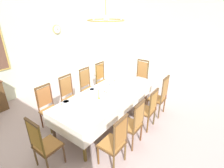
{
  "coord_description": "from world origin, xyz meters",
  "views": [
    {
      "loc": [
        -2.95,
        -2.3,
        2.76
      ],
      "look_at": [
        0.15,
        -0.03,
        1.01
      ],
      "focal_mm": 26.89,
      "sensor_mm": 36.0,
      "label": 1
    }
  ],
  "objects_px": {
    "chair_south_b": "(133,123)",
    "chandelier": "(106,20)",
    "chair_south_a": "(115,141)",
    "chair_north_b": "(70,96)",
    "bowl_far_left": "(122,98)",
    "soup_tureen": "(109,88)",
    "bowl_near_left": "(66,102)",
    "dining_table": "(107,96)",
    "spoon_secondary": "(89,91)",
    "chair_south_d": "(159,96)",
    "candlestick_west": "(99,94)",
    "chair_south_c": "(148,108)",
    "chair_head_east": "(140,78)",
    "chair_north_d": "(103,79)",
    "chair_head_west": "(44,144)",
    "spoon_primary": "(62,104)",
    "bowl_near_right": "(92,90)",
    "mounted_clock": "(57,29)",
    "chair_north_a": "(49,107)",
    "chair_north_c": "(88,87)",
    "candlestick_east": "(114,84)"
  },
  "relations": [
    {
      "from": "chair_head_east",
      "to": "bowl_near_right",
      "type": "xyz_separation_m",
      "value": [
        -1.92,
        0.43,
        0.21
      ]
    },
    {
      "from": "chair_south_c",
      "to": "candlestick_west",
      "type": "distance_m",
      "value": 1.24
    },
    {
      "from": "chair_head_west",
      "to": "chair_north_b",
      "type": "bearing_deg",
      "value": 124.11
    },
    {
      "from": "chair_south_d",
      "to": "bowl_far_left",
      "type": "relative_size",
      "value": 7.47
    },
    {
      "from": "spoon_primary",
      "to": "chandelier",
      "type": "xyz_separation_m",
      "value": [
        1.01,
        -0.5,
        1.74
      ]
    },
    {
      "from": "chandelier",
      "to": "chair_north_b",
      "type": "bearing_deg",
      "value": 110.83
    },
    {
      "from": "bowl_far_left",
      "to": "spoon_primary",
      "type": "height_order",
      "value": "bowl_far_left"
    },
    {
      "from": "spoon_primary",
      "to": "mounted_clock",
      "type": "bearing_deg",
      "value": 56.43
    },
    {
      "from": "candlestick_west",
      "to": "bowl_near_left",
      "type": "xyz_separation_m",
      "value": [
        -0.59,
        0.47,
        -0.11
      ]
    },
    {
      "from": "soup_tureen",
      "to": "bowl_near_left",
      "type": "distance_m",
      "value": 1.11
    },
    {
      "from": "chair_south_b",
      "to": "chandelier",
      "type": "height_order",
      "value": "chandelier"
    },
    {
      "from": "candlestick_west",
      "to": "soup_tureen",
      "type": "bearing_deg",
      "value": 0.0
    },
    {
      "from": "chair_south_c",
      "to": "bowl_near_left",
      "type": "distance_m",
      "value": 1.93
    },
    {
      "from": "chair_north_b",
      "to": "chair_head_east",
      "type": "relative_size",
      "value": 0.94
    },
    {
      "from": "chair_north_a",
      "to": "chair_head_west",
      "type": "xyz_separation_m",
      "value": [
        -0.79,
        -0.99,
        0.01
      ]
    },
    {
      "from": "chair_head_east",
      "to": "chair_south_a",
      "type": "bearing_deg",
      "value": 108.89
    },
    {
      "from": "dining_table",
      "to": "spoon_secondary",
      "type": "bearing_deg",
      "value": 110.78
    },
    {
      "from": "chair_head_west",
      "to": "spoon_secondary",
      "type": "xyz_separation_m",
      "value": [
        1.66,
        0.46,
        0.23
      ]
    },
    {
      "from": "spoon_secondary",
      "to": "chair_north_b",
      "type": "bearing_deg",
      "value": 125.24
    },
    {
      "from": "bowl_near_right",
      "to": "candlestick_east",
      "type": "bearing_deg",
      "value": -47.91
    },
    {
      "from": "chair_south_a",
      "to": "chair_south_b",
      "type": "bearing_deg",
      "value": 0.12
    },
    {
      "from": "chair_south_a",
      "to": "chair_north_d",
      "type": "height_order",
      "value": "chair_north_d"
    },
    {
      "from": "chair_south_c",
      "to": "mounted_clock",
      "type": "height_order",
      "value": "mounted_clock"
    },
    {
      "from": "chair_north_b",
      "to": "bowl_near_left",
      "type": "relative_size",
      "value": 7.05
    },
    {
      "from": "chair_head_west",
      "to": "soup_tureen",
      "type": "xyz_separation_m",
      "value": [
        1.93,
        0.0,
        0.33
      ]
    },
    {
      "from": "chair_south_d",
      "to": "candlestick_west",
      "type": "distance_m",
      "value": 1.72
    },
    {
      "from": "dining_table",
      "to": "chair_head_east",
      "type": "bearing_deg",
      "value": -0.0
    },
    {
      "from": "bowl_near_right",
      "to": "soup_tureen",
      "type": "bearing_deg",
      "value": -67.73
    },
    {
      "from": "chair_south_b",
      "to": "bowl_far_left",
      "type": "xyz_separation_m",
      "value": [
        0.38,
        0.55,
        0.25
      ]
    },
    {
      "from": "chair_south_a",
      "to": "chair_north_b",
      "type": "xyz_separation_m",
      "value": [
        0.67,
        1.98,
        0.01
      ]
    },
    {
      "from": "chair_north_b",
      "to": "spoon_secondary",
      "type": "xyz_separation_m",
      "value": [
        0.2,
        -0.53,
        0.22
      ]
    },
    {
      "from": "chair_head_east",
      "to": "chair_north_a",
      "type": "bearing_deg",
      "value": 71.13
    },
    {
      "from": "chair_south_c",
      "to": "spoon_secondary",
      "type": "bearing_deg",
      "value": 109.56
    },
    {
      "from": "chair_south_a",
      "to": "chair_head_east",
      "type": "xyz_separation_m",
      "value": [
        2.89,
        0.99,
        0.03
      ]
    },
    {
      "from": "soup_tureen",
      "to": "spoon_primary",
      "type": "xyz_separation_m",
      "value": [
        -1.11,
        0.5,
        -0.11
      ]
    },
    {
      "from": "chair_head_east",
      "to": "bowl_near_right",
      "type": "bearing_deg",
      "value": 77.3
    },
    {
      "from": "chair_north_a",
      "to": "chair_south_c",
      "type": "bearing_deg",
      "value": 125.07
    },
    {
      "from": "spoon_primary",
      "to": "chair_north_d",
      "type": "bearing_deg",
      "value": 17.82
    },
    {
      "from": "chair_south_c",
      "to": "spoon_primary",
      "type": "distance_m",
      "value": 2.02
    },
    {
      "from": "chair_head_east",
      "to": "chandelier",
      "type": "relative_size",
      "value": 1.5
    },
    {
      "from": "chair_head_west",
      "to": "chair_north_d",
      "type": "bearing_deg",
      "value": 108.93
    },
    {
      "from": "chair_north_c",
      "to": "chair_head_east",
      "type": "relative_size",
      "value": 0.95
    },
    {
      "from": "chair_north_d",
      "to": "bowl_far_left",
      "type": "distance_m",
      "value": 1.78
    },
    {
      "from": "chair_south_a",
      "to": "bowl_near_right",
      "type": "bearing_deg",
      "value": 55.78
    },
    {
      "from": "chair_north_a",
      "to": "bowl_near_right",
      "type": "xyz_separation_m",
      "value": [
        0.97,
        -0.55,
        0.25
      ]
    },
    {
      "from": "bowl_near_left",
      "to": "bowl_near_right",
      "type": "height_order",
      "value": "bowl_near_left"
    },
    {
      "from": "chair_north_b",
      "to": "chandelier",
      "type": "distance_m",
      "value": 2.23
    },
    {
      "from": "chair_north_c",
      "to": "bowl_near_left",
      "type": "bearing_deg",
      "value": 22.5
    },
    {
      "from": "chair_south_a",
      "to": "bowl_far_left",
      "type": "height_order",
      "value": "chair_south_a"
    },
    {
      "from": "bowl_far_left",
      "to": "chandelier",
      "type": "distance_m",
      "value": 1.78
    }
  ]
}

